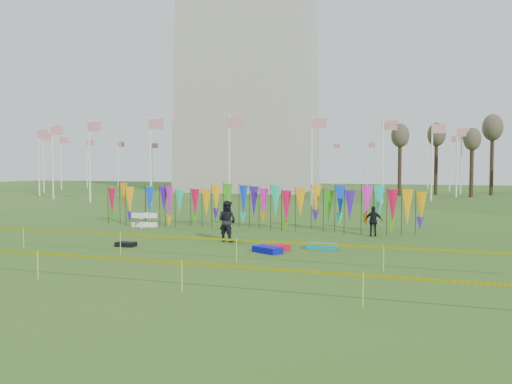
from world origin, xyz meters
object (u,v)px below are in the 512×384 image
(box_kite, at_px, (144,220))
(person_left, at_px, (226,223))
(person_mid, at_px, (227,221))
(person_right, at_px, (374,221))
(kite_bag_black, at_px, (126,244))
(kite_bag_blue, at_px, (268,250))
(kite_bag_red, at_px, (274,248))
(kite_bag_turquoise, at_px, (322,246))

(box_kite, relative_size, person_left, 0.52)
(person_mid, relative_size, person_right, 1.26)
(box_kite, height_order, person_right, person_right)
(kite_bag_black, bearing_deg, kite_bag_blue, 4.09)
(box_kite, bearing_deg, person_mid, -27.85)
(box_kite, height_order, person_left, person_left)
(person_mid, height_order, person_right, person_mid)
(person_mid, relative_size, kite_bag_black, 2.26)
(person_left, relative_size, kite_bag_red, 1.27)
(kite_bag_turquoise, height_order, kite_bag_black, kite_bag_turquoise)
(box_kite, xyz_separation_m, kite_bag_black, (2.79, -6.20, -0.33))
(kite_bag_red, distance_m, kite_bag_black, 6.58)
(kite_bag_turquoise, bearing_deg, person_left, 167.23)
(person_right, bearing_deg, kite_bag_red, 54.28)
(box_kite, height_order, kite_bag_turquoise, box_kite)
(kite_bag_turquoise, xyz_separation_m, kite_bag_black, (-8.33, -2.02, -0.03))
(box_kite, relative_size, kite_bag_red, 0.66)
(person_right, height_order, kite_bag_turquoise, person_right)
(kite_bag_black, bearing_deg, person_left, 41.97)
(kite_bag_red, bearing_deg, kite_bag_blue, -103.27)
(person_left, distance_m, kite_bag_black, 4.73)
(person_mid, xyz_separation_m, kite_bag_black, (-3.69, -2.78, -0.86))
(person_left, xyz_separation_m, kite_bag_black, (-3.47, -3.12, -0.73))
(person_right, relative_size, kite_bag_red, 1.18)
(person_right, distance_m, kite_bag_turquoise, 5.02)
(kite_bag_red, bearing_deg, person_left, 144.63)
(person_mid, distance_m, kite_bag_blue, 3.66)
(box_kite, bearing_deg, kite_bag_black, -65.77)
(person_mid, bearing_deg, box_kite, -11.82)
(kite_bag_turquoise, bearing_deg, kite_bag_red, -149.93)
(person_left, xyz_separation_m, person_right, (6.59, 3.57, -0.06))
(person_left, xyz_separation_m, person_mid, (0.22, -0.34, 0.14))
(person_left, bearing_deg, person_right, -170.16)
(box_kite, distance_m, kite_bag_turquoise, 11.88)
(person_left, relative_size, kite_bag_turquoise, 1.32)
(person_mid, height_order, kite_bag_red, person_mid)
(person_mid, bearing_deg, person_left, -41.54)
(box_kite, height_order, person_mid, person_mid)
(person_mid, xyz_separation_m, person_right, (6.37, 3.91, -0.20))
(person_right, height_order, kite_bag_blue, person_right)
(kite_bag_turquoise, relative_size, kite_bag_blue, 1.04)
(person_left, distance_m, kite_bag_red, 3.79)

